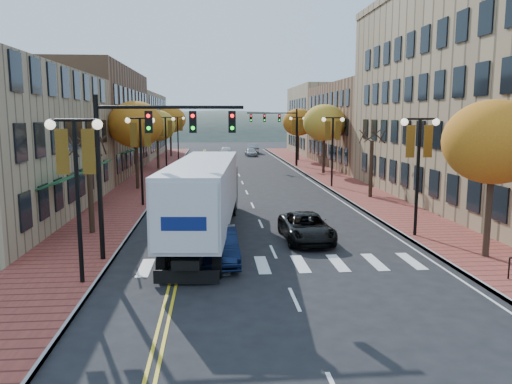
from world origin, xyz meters
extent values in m
plane|color=black|center=(0.00, 0.00, 0.00)|extent=(200.00, 200.00, 0.00)
cube|color=brown|center=(-9.00, 32.50, 0.07)|extent=(4.00, 85.00, 0.15)
cube|color=brown|center=(9.00, 32.50, 0.07)|extent=(4.00, 85.00, 0.15)
cube|color=brown|center=(-17.00, 36.00, 5.50)|extent=(12.00, 24.00, 11.00)
cube|color=#9E8966|center=(-17.00, 61.00, 4.75)|extent=(12.00, 26.00, 9.50)
cube|color=brown|center=(18.50, 42.00, 5.00)|extent=(15.00, 24.00, 10.00)
cube|color=#9E8966|center=(18.50, 64.00, 5.50)|extent=(15.00, 20.00, 11.00)
cylinder|color=#382619|center=(-9.00, 8.00, 2.25)|extent=(0.28, 0.28, 4.20)
cylinder|color=#382619|center=(-9.00, 24.00, 2.60)|extent=(0.28, 0.28, 4.90)
ellipsoid|color=orange|center=(-9.00, 24.00, 5.46)|extent=(4.48, 4.48, 3.81)
cylinder|color=#382619|center=(-9.00, 40.00, 2.42)|extent=(0.28, 0.28, 4.55)
ellipsoid|color=yellow|center=(-9.00, 40.00, 5.07)|extent=(4.16, 4.16, 3.54)
cylinder|color=#382619|center=(-9.00, 58.00, 2.67)|extent=(0.28, 0.28, 5.04)
ellipsoid|color=orange|center=(-9.00, 58.00, 5.62)|extent=(4.61, 4.61, 3.92)
cylinder|color=#382619|center=(9.00, 2.00, 2.42)|extent=(0.28, 0.28, 4.55)
ellipsoid|color=orange|center=(9.00, 2.00, 5.07)|extent=(4.16, 4.16, 3.54)
cylinder|color=#382619|center=(9.00, 18.00, 2.25)|extent=(0.28, 0.28, 4.20)
cylinder|color=#382619|center=(9.00, 34.00, 2.60)|extent=(0.28, 0.28, 4.90)
ellipsoid|color=yellow|center=(9.00, 34.00, 5.46)|extent=(4.48, 4.48, 3.81)
cylinder|color=#382619|center=(9.00, 50.00, 2.53)|extent=(0.28, 0.28, 4.76)
ellipsoid|color=orange|center=(9.00, 50.00, 5.30)|extent=(4.35, 4.35, 3.70)
cylinder|color=black|center=(-7.50, 0.00, 3.00)|extent=(0.16, 0.16, 6.00)
cylinder|color=black|center=(-7.50, 0.00, 6.00)|extent=(1.60, 0.10, 0.10)
sphere|color=#FFF2CC|center=(-8.30, 0.00, 5.85)|extent=(0.36, 0.36, 0.36)
sphere|color=#FFF2CC|center=(-6.70, 0.00, 5.85)|extent=(0.36, 0.36, 0.36)
cube|color=#B47518|center=(-7.95, 0.00, 4.90)|extent=(0.45, 0.03, 1.60)
cube|color=#B47518|center=(-7.05, 0.00, 4.90)|extent=(0.45, 0.03, 1.60)
cylinder|color=black|center=(-7.50, 16.00, 3.00)|extent=(0.16, 0.16, 6.00)
cylinder|color=black|center=(-7.50, 16.00, 6.00)|extent=(1.60, 0.10, 0.10)
sphere|color=#FFF2CC|center=(-8.30, 16.00, 5.85)|extent=(0.36, 0.36, 0.36)
sphere|color=#FFF2CC|center=(-6.70, 16.00, 5.85)|extent=(0.36, 0.36, 0.36)
cube|color=#B47518|center=(-7.95, 16.00, 4.90)|extent=(0.45, 0.03, 1.60)
cube|color=#B47518|center=(-7.05, 16.00, 4.90)|extent=(0.45, 0.03, 1.60)
cylinder|color=black|center=(-7.50, 34.00, 3.00)|extent=(0.16, 0.16, 6.00)
cylinder|color=black|center=(-7.50, 34.00, 6.00)|extent=(1.60, 0.10, 0.10)
sphere|color=#FFF2CC|center=(-8.30, 34.00, 5.85)|extent=(0.36, 0.36, 0.36)
sphere|color=#FFF2CC|center=(-6.70, 34.00, 5.85)|extent=(0.36, 0.36, 0.36)
cube|color=#B47518|center=(-7.95, 34.00, 4.90)|extent=(0.45, 0.03, 1.60)
cube|color=#B47518|center=(-7.05, 34.00, 4.90)|extent=(0.45, 0.03, 1.60)
cylinder|color=black|center=(-7.50, 52.00, 3.00)|extent=(0.16, 0.16, 6.00)
cylinder|color=black|center=(-7.50, 52.00, 6.00)|extent=(1.60, 0.10, 0.10)
sphere|color=#FFF2CC|center=(-8.30, 52.00, 5.85)|extent=(0.36, 0.36, 0.36)
sphere|color=#FFF2CC|center=(-6.70, 52.00, 5.85)|extent=(0.36, 0.36, 0.36)
cube|color=#B47518|center=(-7.95, 52.00, 4.90)|extent=(0.45, 0.03, 1.60)
cube|color=#B47518|center=(-7.05, 52.00, 4.90)|extent=(0.45, 0.03, 1.60)
cylinder|color=black|center=(7.50, 6.00, 3.00)|extent=(0.16, 0.16, 6.00)
cylinder|color=black|center=(7.50, 6.00, 6.00)|extent=(1.60, 0.10, 0.10)
sphere|color=#FFF2CC|center=(6.70, 6.00, 5.85)|extent=(0.36, 0.36, 0.36)
sphere|color=#FFF2CC|center=(8.30, 6.00, 5.85)|extent=(0.36, 0.36, 0.36)
cube|color=#B47518|center=(7.05, 6.00, 4.90)|extent=(0.45, 0.03, 1.60)
cube|color=#B47518|center=(7.95, 6.00, 4.90)|extent=(0.45, 0.03, 1.60)
cylinder|color=black|center=(7.50, 24.00, 3.00)|extent=(0.16, 0.16, 6.00)
cylinder|color=black|center=(7.50, 24.00, 6.00)|extent=(1.60, 0.10, 0.10)
sphere|color=#FFF2CC|center=(6.70, 24.00, 5.85)|extent=(0.36, 0.36, 0.36)
sphere|color=#FFF2CC|center=(8.30, 24.00, 5.85)|extent=(0.36, 0.36, 0.36)
cube|color=#B47518|center=(7.05, 24.00, 4.90)|extent=(0.45, 0.03, 1.60)
cube|color=#B47518|center=(7.95, 24.00, 4.90)|extent=(0.45, 0.03, 1.60)
cylinder|color=black|center=(7.50, 42.00, 3.00)|extent=(0.16, 0.16, 6.00)
cylinder|color=black|center=(7.50, 42.00, 6.00)|extent=(1.60, 0.10, 0.10)
sphere|color=#FFF2CC|center=(6.70, 42.00, 5.85)|extent=(0.36, 0.36, 0.36)
sphere|color=#FFF2CC|center=(8.30, 42.00, 5.85)|extent=(0.36, 0.36, 0.36)
cube|color=#B47518|center=(7.05, 42.00, 4.90)|extent=(0.45, 0.03, 1.60)
cube|color=#B47518|center=(7.95, 42.00, 4.90)|extent=(0.45, 0.03, 1.60)
cylinder|color=black|center=(-7.40, 3.00, 3.50)|extent=(0.20, 0.20, 7.00)
cylinder|color=black|center=(-4.40, 3.00, 6.50)|extent=(6.00, 0.14, 0.14)
cube|color=black|center=(-5.30, 3.00, 5.90)|extent=(0.30, 0.25, 0.90)
sphere|color=#FF0C0C|center=(-5.30, 2.86, 6.15)|extent=(0.16, 0.16, 0.16)
cube|color=black|center=(-3.50, 3.00, 5.90)|extent=(0.30, 0.25, 0.90)
sphere|color=#FF0C0C|center=(-3.50, 2.86, 6.15)|extent=(0.16, 0.16, 0.16)
cube|color=black|center=(-1.88, 3.00, 5.90)|extent=(0.30, 0.25, 0.90)
sphere|color=#FF0C0C|center=(-1.88, 2.86, 6.15)|extent=(0.16, 0.16, 0.16)
cylinder|color=black|center=(7.40, 42.00, 3.50)|extent=(0.20, 0.20, 7.00)
cylinder|color=black|center=(4.40, 42.00, 6.50)|extent=(6.00, 0.14, 0.14)
cube|color=black|center=(5.30, 42.00, 5.90)|extent=(0.30, 0.25, 0.90)
sphere|color=#FF0C0C|center=(5.30, 41.86, 6.15)|extent=(0.16, 0.16, 0.16)
cube|color=black|center=(3.50, 42.00, 5.90)|extent=(0.30, 0.25, 0.90)
sphere|color=#FF0C0C|center=(3.50, 41.86, 6.15)|extent=(0.16, 0.16, 0.16)
cube|color=black|center=(1.88, 42.00, 5.90)|extent=(0.30, 0.25, 0.90)
sphere|color=#FF0C0C|center=(1.88, 41.86, 6.15)|extent=(0.16, 0.16, 0.16)
cube|color=black|center=(-3.16, 5.82, 0.85)|extent=(2.16, 13.08, 0.35)
cube|color=silver|center=(-3.16, 5.82, 2.61)|extent=(3.75, 13.22, 2.81)
cube|color=black|center=(-2.44, 13.82, 1.65)|extent=(2.76, 3.22, 2.51)
cylinder|color=black|center=(-4.67, 0.72, 0.50)|extent=(0.44, 1.03, 1.00)
cylinder|color=black|center=(-2.57, 0.54, 0.50)|extent=(0.44, 1.03, 1.00)
cylinder|color=black|center=(-4.56, 1.92, 0.50)|extent=(0.44, 1.03, 1.00)
cylinder|color=black|center=(-2.46, 1.74, 0.50)|extent=(0.44, 1.03, 1.00)
cylinder|color=black|center=(-3.60, 12.71, 0.50)|extent=(0.44, 1.03, 1.00)
cylinder|color=black|center=(-1.50, 12.52, 0.50)|extent=(0.44, 1.03, 1.00)
cylinder|color=black|center=(-3.40, 14.91, 0.50)|extent=(0.44, 1.03, 1.00)
cylinder|color=black|center=(-1.31, 14.72, 0.50)|extent=(0.44, 1.03, 1.00)
imported|color=black|center=(-2.52, 2.61, 0.73)|extent=(1.78, 4.51, 1.46)
imported|color=black|center=(1.87, 5.90, 0.68)|extent=(2.37, 4.93, 1.36)
imported|color=silver|center=(-0.76, 56.45, 0.83)|extent=(2.03, 4.89, 1.66)
imported|color=#96959C|center=(3.17, 58.99, 0.59)|extent=(1.79, 4.10, 1.17)
imported|color=#94959A|center=(3.91, 64.28, 0.82)|extent=(1.94, 5.05, 1.64)
camera|label=1|loc=(-2.69, -17.96, 6.14)|focal=35.00mm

